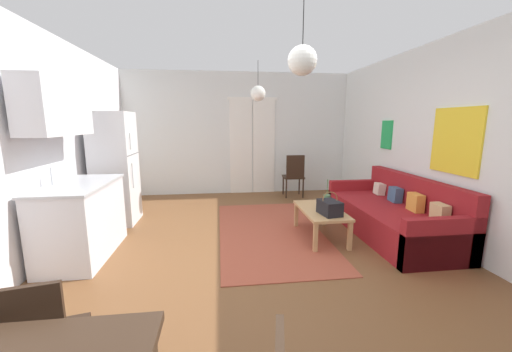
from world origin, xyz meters
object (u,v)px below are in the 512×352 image
at_px(handbag, 330,207).
at_px(accent_chair, 294,174).
at_px(dining_chair_near, 32,347).
at_px(bamboo_vase, 327,200).
at_px(pendant_lamp_far, 258,93).
at_px(refrigerator, 115,169).
at_px(couch, 394,216).
at_px(pendant_lamp_near, 302,60).
at_px(coffee_table, 321,213).

distance_m(handbag, accent_chair, 2.51).
distance_m(dining_chair_near, accent_chair, 5.26).
distance_m(bamboo_vase, handbag, 0.39).
bearing_deg(pendant_lamp_far, refrigerator, -165.74).
relative_size(couch, dining_chair_near, 2.51).
xyz_separation_m(couch, accent_chair, (-0.88, 2.26, 0.23)).
height_order(bamboo_vase, refrigerator, refrigerator).
bearing_deg(handbag, couch, 13.27).
bearing_deg(couch, accent_chair, 111.31).
bearing_deg(dining_chair_near, pendant_lamp_near, -159.98).
bearing_deg(accent_chair, refrigerator, 22.94).
distance_m(coffee_table, pendant_lamp_far, 2.45).
bearing_deg(dining_chair_near, handbag, -149.54).
height_order(accent_chair, pendant_lamp_far, pendant_lamp_far).
bearing_deg(accent_chair, pendant_lamp_near, 77.68).
height_order(dining_chair_near, accent_chair, accent_chair).
distance_m(refrigerator, pendant_lamp_far, 2.68).
bearing_deg(bamboo_vase, refrigerator, 164.07).
relative_size(coffee_table, refrigerator, 0.57).
relative_size(coffee_table, handbag, 2.88).
bearing_deg(refrigerator, coffee_table, -18.93).
bearing_deg(refrigerator, handbag, -22.83).
bearing_deg(dining_chair_near, couch, -156.83).
xyz_separation_m(dining_chair_near, refrigerator, (-0.67, 3.39, 0.37)).
height_order(dining_chair_near, pendant_lamp_near, pendant_lamp_near).
bearing_deg(bamboo_vase, accent_chair, 88.07).
distance_m(coffee_table, accent_chair, 2.27).
bearing_deg(dining_chair_near, refrigerator, -90.67).
relative_size(bamboo_vase, dining_chair_near, 0.44).
distance_m(couch, handbag, 1.11).
bearing_deg(handbag, refrigerator, 157.17).
height_order(couch, pendant_lamp_far, pendant_lamp_far).
bearing_deg(pendant_lamp_far, accent_chair, 37.24).
bearing_deg(coffee_table, accent_chair, 84.97).
xyz_separation_m(handbag, accent_chair, (0.17, 2.50, -0.01)).
xyz_separation_m(bamboo_vase, pendant_lamp_far, (-0.79, 1.47, 1.59)).
relative_size(couch, bamboo_vase, 5.67).
relative_size(couch, handbag, 6.34).
relative_size(coffee_table, pendant_lamp_near, 1.43).
relative_size(bamboo_vase, pendant_lamp_far, 0.56).
distance_m(accent_chair, pendant_lamp_near, 4.05).
relative_size(coffee_table, pendant_lamp_far, 1.43).
relative_size(dining_chair_near, pendant_lamp_near, 1.25).
xyz_separation_m(coffee_table, handbag, (0.03, -0.24, 0.15)).
relative_size(couch, accent_chair, 2.42).
xyz_separation_m(couch, pendant_lamp_near, (-1.78, -1.37, 1.80)).
xyz_separation_m(handbag, pendant_lamp_near, (-0.73, -1.12, 1.56)).
relative_size(bamboo_vase, refrigerator, 0.22).
relative_size(handbag, pendant_lamp_far, 0.50).
relative_size(refrigerator, accent_chair, 1.91).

